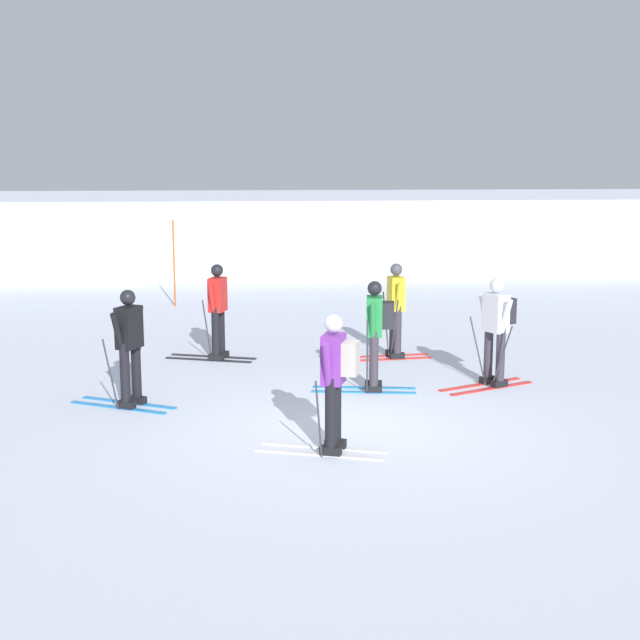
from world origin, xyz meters
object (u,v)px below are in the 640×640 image
(skier_purple, at_px, (335,376))
(skier_red, at_px, (217,309))
(skier_black, at_px, (129,345))
(skier_green, at_px, (376,330))
(skier_yellow, at_px, (395,308))
(skier_white, at_px, (496,326))
(trail_marker_pole, at_px, (174,264))

(skier_purple, bearing_deg, skier_red, 106.16)
(skier_black, relative_size, skier_red, 1.00)
(skier_red, bearing_deg, skier_green, -44.51)
(skier_yellow, bearing_deg, skier_white, -59.71)
(skier_green, xyz_separation_m, skier_white, (1.93, 0.14, -0.00))
(skier_red, bearing_deg, skier_yellow, -3.17)
(skier_green, relative_size, skier_purple, 1.00)
(trail_marker_pole, bearing_deg, skier_green, -66.44)
(skier_black, xyz_separation_m, skier_white, (5.58, 0.71, 0.04))
(skier_purple, distance_m, skier_white, 4.14)
(skier_white, bearing_deg, trail_marker_pole, 124.19)
(skier_green, height_order, skier_white, same)
(skier_black, xyz_separation_m, trail_marker_pole, (0.02, 8.88, 0.13))
(skier_black, relative_size, trail_marker_pole, 0.82)
(skier_yellow, height_order, skier_red, same)
(trail_marker_pole, bearing_deg, skier_yellow, -54.53)
(skier_red, height_order, trail_marker_pole, trail_marker_pole)
(skier_white, bearing_deg, skier_green, -175.91)
(skier_black, bearing_deg, skier_purple, -40.04)
(skier_green, height_order, skier_black, same)
(skier_red, height_order, skier_purple, same)
(trail_marker_pole, bearing_deg, skier_purple, -76.44)
(skier_purple, bearing_deg, skier_yellow, 72.22)
(skier_green, xyz_separation_m, skier_purple, (-0.93, -2.85, -0.00))
(skier_purple, xyz_separation_m, skier_white, (2.86, 2.99, -0.00))
(skier_black, relative_size, skier_purple, 1.00)
(skier_black, height_order, skier_white, same)
(skier_yellow, relative_size, skier_red, 1.00)
(skier_yellow, xyz_separation_m, skier_red, (-3.16, 0.17, 0.00))
(skier_black, height_order, skier_red, same)
(skier_yellow, xyz_separation_m, skier_white, (1.23, -2.10, 0.04))
(skier_green, bearing_deg, skier_red, 135.49)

